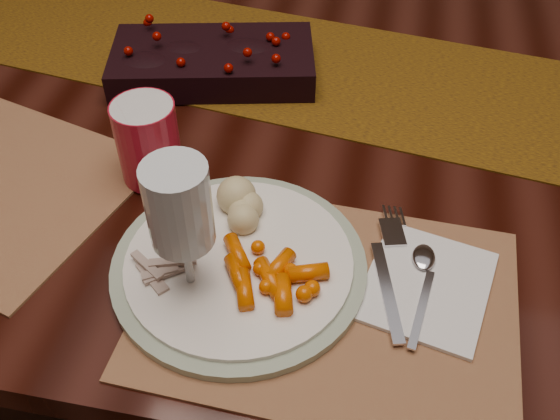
% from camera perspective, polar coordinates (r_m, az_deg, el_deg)
% --- Properties ---
extents(floor, '(5.00, 5.00, 0.00)m').
position_cam_1_polar(floor, '(1.51, 1.38, -14.77)').
color(floor, black).
rests_on(floor, ground).
extents(dining_table, '(1.80, 1.00, 0.75)m').
position_cam_1_polar(dining_table, '(1.20, 1.69, -5.76)').
color(dining_table, black).
rests_on(dining_table, floor).
extents(table_runner, '(1.55, 0.54, 0.00)m').
position_cam_1_polar(table_runner, '(1.02, 6.04, 12.14)').
color(table_runner, '#3B2109').
rests_on(table_runner, dining_table).
extents(centerpiece, '(0.34, 0.22, 0.06)m').
position_cam_1_polar(centerpiece, '(1.00, -6.16, 13.69)').
color(centerpiece, black).
rests_on(centerpiece, table_runner).
extents(placemat_main, '(0.41, 0.31, 0.00)m').
position_cam_1_polar(placemat_main, '(0.69, 4.44, -8.32)').
color(placemat_main, '#9D6E3F').
rests_on(placemat_main, dining_table).
extents(dinner_plate, '(0.38, 0.38, 0.02)m').
position_cam_1_polar(dinner_plate, '(0.71, -3.76, -4.95)').
color(dinner_plate, white).
rests_on(dinner_plate, placemat_main).
extents(baby_carrots, '(0.11, 0.09, 0.02)m').
position_cam_1_polar(baby_carrots, '(0.67, -1.14, -6.09)').
color(baby_carrots, '#D15000').
rests_on(baby_carrots, dinner_plate).
extents(mashed_potatoes, '(0.10, 0.09, 0.05)m').
position_cam_1_polar(mashed_potatoes, '(0.73, -4.33, 0.69)').
color(mashed_potatoes, '#C9BC8A').
rests_on(mashed_potatoes, dinner_plate).
extents(turkey_shreds, '(0.08, 0.06, 0.02)m').
position_cam_1_polar(turkey_shreds, '(0.70, -11.11, -5.09)').
color(turkey_shreds, '#B19D97').
rests_on(turkey_shreds, dinner_plate).
extents(napkin, '(0.16, 0.18, 0.01)m').
position_cam_1_polar(napkin, '(0.71, 13.28, -6.71)').
color(napkin, white).
rests_on(napkin, placemat_main).
extents(fork, '(0.07, 0.18, 0.00)m').
position_cam_1_polar(fork, '(0.71, 9.89, -5.84)').
color(fork, silver).
rests_on(fork, napkin).
extents(spoon, '(0.05, 0.14, 0.00)m').
position_cam_1_polar(spoon, '(0.70, 12.87, -7.31)').
color(spoon, '#BBBBC0').
rests_on(spoon, napkin).
extents(red_cup, '(0.10, 0.10, 0.11)m').
position_cam_1_polar(red_cup, '(0.81, -11.97, 6.13)').
color(red_cup, maroon).
rests_on(red_cup, placemat_main).
extents(wine_glass, '(0.07, 0.07, 0.18)m').
position_cam_1_polar(wine_glass, '(0.63, -8.80, -2.39)').
color(wine_glass, silver).
rests_on(wine_glass, dining_table).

